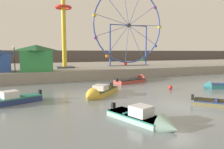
{
  "coord_description": "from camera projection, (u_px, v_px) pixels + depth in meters",
  "views": [
    {
      "loc": [
        -10.55,
        -12.03,
        4.01
      ],
      "look_at": [
        -1.24,
        10.02,
        1.4
      ],
      "focal_mm": 33.51,
      "sensor_mm": 36.0,
      "label": 1
    }
  ],
  "objects": [
    {
      "name": "ground_plane",
      "position": [
        180.0,
        106.0,
        15.53
      ],
      "size": [
        240.0,
        240.0,
        0.0
      ],
      "primitive_type": "plane",
      "color": "slate"
    },
    {
      "name": "motorboat_mustard_yellow",
      "position": [
        99.0,
        93.0,
        18.95
      ],
      "size": [
        4.66,
        4.68,
        1.39
      ],
      "rotation": [
        0.0,
        0.0,
        3.93
      ],
      "color": "gold",
      "rests_on": "ground_plane"
    },
    {
      "name": "quay_promenade",
      "position": [
        83.0,
        69.0,
        40.9
      ],
      "size": [
        110.0,
        23.82,
        1.39
      ],
      "primitive_type": "cube",
      "color": "gray",
      "rests_on": "ground_plane"
    },
    {
      "name": "ferris_wheel_blue_frame",
      "position": [
        129.0,
        26.0,
        39.1
      ],
      "size": [
        14.28,
        1.2,
        14.6
      ],
      "color": "#334CA8",
      "rests_on": "quay_promenade"
    },
    {
      "name": "motorboat_seafoam",
      "position": [
        147.0,
        119.0,
        11.63
      ],
      "size": [
        2.71,
        4.79,
        1.39
      ],
      "rotation": [
        0.0,
        0.0,
        5.04
      ],
      "color": "#93BCAD",
      "rests_on": "ground_plane"
    },
    {
      "name": "motorboat_navy_blue",
      "position": [
        6.0,
        101.0,
        15.78
      ],
      "size": [
        4.81,
        2.86,
        1.38
      ],
      "rotation": [
        0.0,
        0.0,
        3.52
      ],
      "color": "navy",
      "rests_on": "ground_plane"
    },
    {
      "name": "carnival_booth_green_kiosk",
      "position": [
        36.0,
        58.0,
        28.22
      ],
      "size": [
        4.55,
        3.65,
        3.55
      ],
      "rotation": [
        0.0,
        0.0,
        -0.03
      ],
      "color": "#33934C",
      "rests_on": "quay_promenade"
    },
    {
      "name": "motorboat_faded_red",
      "position": [
        136.0,
        80.0,
        27.83
      ],
      "size": [
        5.68,
        2.99,
        1.43
      ],
      "rotation": [
        0.0,
        0.0,
        0.29
      ],
      "color": "#B24238",
      "rests_on": "ground_plane"
    },
    {
      "name": "mooring_buoy_orange",
      "position": [
        170.0,
        87.0,
        22.38
      ],
      "size": [
        0.44,
        0.44,
        0.44
      ],
      "primitive_type": "sphere",
      "color": "red",
      "rests_on": "ground_plane"
    },
    {
      "name": "motorboat_teal_painted",
      "position": [
        217.0,
        86.0,
        22.89
      ],
      "size": [
        4.0,
        2.36,
        1.14
      ],
      "rotation": [
        0.0,
        0.0,
        2.79
      ],
      "color": "teal",
      "rests_on": "ground_plane"
    },
    {
      "name": "promenade_lamp_near",
      "position": [
        14.0,
        55.0,
        25.95
      ],
      "size": [
        0.32,
        0.32,
        3.37
      ],
      "color": "#2D2D33",
      "rests_on": "quay_promenade"
    },
    {
      "name": "distant_town_skyline",
      "position": [
        61.0,
        58.0,
        64.0
      ],
      "size": [
        140.0,
        3.0,
        4.4
      ],
      "primitive_type": "cube",
      "color": "#564C47",
      "rests_on": "ground_plane"
    },
    {
      "name": "drop_tower_yellow_tower",
      "position": [
        64.0,
        22.0,
        33.33
      ],
      "size": [
        2.8,
        2.8,
        15.91
      ],
      "color": "gold",
      "rests_on": "quay_promenade"
    }
  ]
}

